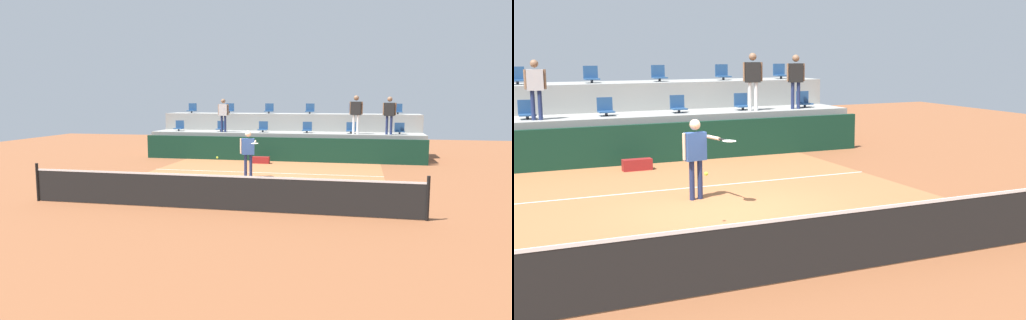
{
  "view_description": "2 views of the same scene",
  "coord_description": "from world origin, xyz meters",
  "views": [
    {
      "loc": [
        3.62,
        -15.64,
        2.85
      ],
      "look_at": [
        0.36,
        -0.73,
        0.91
      ],
      "focal_mm": 33.69,
      "sensor_mm": 36.0,
      "label": 1
    },
    {
      "loc": [
        -4.65,
        -11.62,
        3.16
      ],
      "look_at": [
        0.07,
        -1.5,
        1.24
      ],
      "focal_mm": 45.95,
      "sensor_mm": 36.0,
      "label": 2
    }
  ],
  "objects": [
    {
      "name": "tennis_net",
      "position": [
        0.0,
        -4.0,
        0.5
      ],
      "size": [
        10.48,
        0.08,
        1.07
      ],
      "color": "black",
      "rests_on": "ground_plane"
    },
    {
      "name": "court_inner_paint",
      "position": [
        0.0,
        1.0,
        0.0
      ],
      "size": [
        9.0,
        10.0,
        0.01
      ],
      "primitive_type": "cube",
      "color": "#A36038",
      "rests_on": "ground_plane"
    },
    {
      "name": "seating_tier_lower",
      "position": [
        0.0,
        7.3,
        0.62
      ],
      "size": [
        13.0,
        1.8,
        1.25
      ],
      "primitive_type": "cube",
      "color": "gray",
      "rests_on": "ground_plane"
    },
    {
      "name": "tennis_player",
      "position": [
        -0.35,
        1.21,
        1.04
      ],
      "size": [
        0.88,
        1.16,
        1.7
      ],
      "color": "navy",
      "rests_on": "ground_plane"
    },
    {
      "name": "stadium_chair_lower_far_right",
      "position": [
        5.35,
        7.23,
        1.46
      ],
      "size": [
        0.44,
        0.4,
        0.52
      ],
      "color": "#2D2D33",
      "rests_on": "seating_tier_lower"
    },
    {
      "name": "stadium_chair_upper_left",
      "position": [
        -3.22,
        9.03,
        2.31
      ],
      "size": [
        0.44,
        0.4,
        0.52
      ],
      "color": "#2D2D33",
      "rests_on": "seating_tier_upper"
    },
    {
      "name": "sponsor_backboard",
      "position": [
        0.0,
        6.0,
        0.55
      ],
      "size": [
        13.0,
        0.16,
        1.1
      ],
      "primitive_type": "cube",
      "color": "#0F3323",
      "rests_on": "ground_plane"
    },
    {
      "name": "stadium_chair_upper_mid_left",
      "position": [
        -1.08,
        9.03,
        2.31
      ],
      "size": [
        0.44,
        0.4,
        0.52
      ],
      "color": "#2D2D33",
      "rests_on": "seating_tier_upper"
    },
    {
      "name": "spectator_leaning_on_rail",
      "position": [
        4.86,
        6.85,
        2.28
      ],
      "size": [
        0.6,
        0.26,
        1.7
      ],
      "color": "navy",
      "rests_on": "seating_tier_lower"
    },
    {
      "name": "stadium_chair_upper_mid_right",
      "position": [
        1.04,
        9.03,
        2.31
      ],
      "size": [
        0.44,
        0.4,
        0.52
      ],
      "color": "#2D2D33",
      "rests_on": "seating_tier_upper"
    },
    {
      "name": "stadium_chair_lower_left",
      "position": [
        -3.15,
        7.23,
        1.46
      ],
      "size": [
        0.44,
        0.4,
        0.52
      ],
      "color": "#2D2D33",
      "rests_on": "seating_tier_lower"
    },
    {
      "name": "stadium_chair_lower_mid_right",
      "position": [
        1.11,
        7.23,
        1.46
      ],
      "size": [
        0.44,
        0.4,
        0.52
      ],
      "color": "#2D2D33",
      "rests_on": "seating_tier_lower"
    },
    {
      "name": "spectator_in_grey",
      "position": [
        3.38,
        6.85,
        2.32
      ],
      "size": [
        0.61,
        0.28,
        1.76
      ],
      "color": "white",
      "rests_on": "seating_tier_lower"
    },
    {
      "name": "stadium_chair_lower_mid_left",
      "position": [
        -1.04,
        7.23,
        1.46
      ],
      "size": [
        0.44,
        0.4,
        0.52
      ],
      "color": "#2D2D33",
      "rests_on": "seating_tier_lower"
    },
    {
      "name": "stadium_chair_upper_far_right",
      "position": [
        5.37,
        9.03,
        2.31
      ],
      "size": [
        0.44,
        0.4,
        0.52
      ],
      "color": "#2D2D33",
      "rests_on": "seating_tier_upper"
    },
    {
      "name": "spectator_in_white",
      "position": [
        -2.93,
        6.85,
        2.21
      ],
      "size": [
        0.57,
        0.24,
        1.61
      ],
      "color": "navy",
      "rests_on": "seating_tier_lower"
    },
    {
      "name": "court_service_line",
      "position": [
        0.0,
        2.4,
        0.01
      ],
      "size": [
        9.0,
        0.06,
        0.0
      ],
      "primitive_type": "cube",
      "color": "silver",
      "rests_on": "ground_plane"
    },
    {
      "name": "stadium_chair_lower_right",
      "position": [
        3.17,
        7.23,
        1.46
      ],
      "size": [
        0.44,
        0.4,
        0.52
      ],
      "color": "#2D2D33",
      "rests_on": "seating_tier_lower"
    },
    {
      "name": "tennis_ball",
      "position": [
        -0.89,
        -0.89,
        0.97
      ],
      "size": [
        0.07,
        0.07,
        0.07
      ],
      "color": "#CCE033"
    },
    {
      "name": "equipment_bag",
      "position": [
        -0.69,
        5.09,
        0.15
      ],
      "size": [
        0.76,
        0.28,
        0.3
      ],
      "primitive_type": "cube",
      "color": "maroon",
      "rests_on": "ground_plane"
    },
    {
      "name": "ground_plane",
      "position": [
        0.0,
        0.0,
        0.0
      ],
      "size": [
        40.0,
        40.0,
        0.0
      ],
      "primitive_type": "plane",
      "color": "brown"
    },
    {
      "name": "stadium_chair_upper_right",
      "position": [
        3.22,
        9.03,
        2.31
      ],
      "size": [
        0.44,
        0.4,
        0.52
      ],
      "color": "#2D2D33",
      "rests_on": "seating_tier_upper"
    },
    {
      "name": "seating_tier_upper",
      "position": [
        0.0,
        9.1,
        1.05
      ],
      "size": [
        13.0,
        1.8,
        2.1
      ],
      "primitive_type": "cube",
      "color": "gray",
      "rests_on": "ground_plane"
    }
  ]
}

